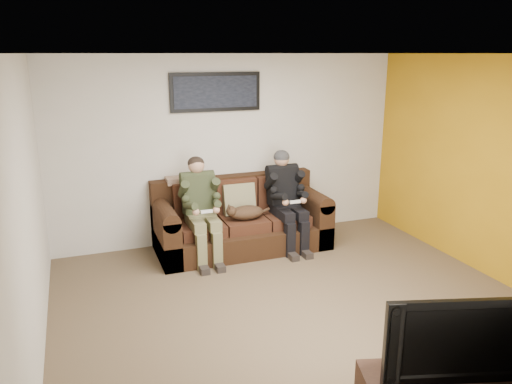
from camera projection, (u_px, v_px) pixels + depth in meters
name	position (u px, v px, depth m)	size (l,w,h in m)	color
floor	(297.00, 306.00, 5.33)	(5.00, 5.00, 0.00)	brown
ceiling	(303.00, 53.00, 4.63)	(5.00, 5.00, 0.00)	silver
wall_back	(232.00, 149.00, 7.01)	(5.00, 5.00, 0.00)	beige
wall_front	(462.00, 281.00, 2.95)	(5.00, 5.00, 0.00)	beige
wall_left	(27.00, 216.00, 4.14)	(4.50, 4.50, 0.00)	beige
wall_right	(494.00, 169.00, 5.82)	(4.50, 4.50, 0.00)	beige
accent_wall_right	(493.00, 169.00, 5.81)	(4.50, 4.50, 0.00)	#B88212
sofa	(240.00, 222.00, 6.88)	(2.32, 1.00, 0.95)	black
throw_pillow	(239.00, 199.00, 6.83)	(0.44, 0.13, 0.42)	#847C56
throw_blanket	(184.00, 180.00, 6.75)	(0.47, 0.23, 0.08)	tan
person_left	(201.00, 203.00, 6.40)	(0.51, 0.87, 1.32)	olive
person_right	(286.00, 194.00, 6.80)	(0.51, 0.86, 1.33)	black
cat	(245.00, 212.00, 6.61)	(0.66, 0.26, 0.24)	#4E331E
framed_poster	(216.00, 92.00, 6.69)	(1.25, 0.05, 0.52)	black
television	(456.00, 333.00, 3.47)	(1.10, 0.14, 0.63)	black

